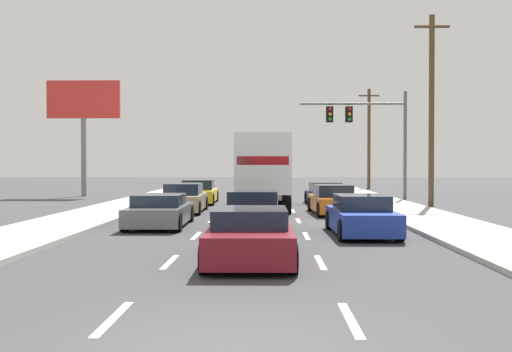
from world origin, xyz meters
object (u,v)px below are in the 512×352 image
at_px(car_gray, 160,211).
at_px(roadside_billboard, 83,112).
at_px(car_yellow, 199,193).
at_px(car_navy, 325,194).
at_px(traffic_signal_mast, 361,123).
at_px(car_maroon, 250,236).
at_px(car_blue, 361,216).
at_px(car_black, 252,212).
at_px(utility_pole_mid, 431,109).
at_px(car_orange, 333,201).
at_px(box_truck, 261,168).
at_px(car_tan, 184,199).
at_px(utility_pole_far, 369,137).

xyz_separation_m(car_gray, roadside_billboard, (-8.85, 19.95, 5.27)).
height_order(car_yellow, car_navy, car_yellow).
height_order(traffic_signal_mast, roadside_billboard, roadside_billboard).
height_order(car_maroon, car_blue, car_blue).
bearing_deg(car_maroon, car_black, 91.14).
height_order(car_black, car_navy, car_black).
distance_m(car_navy, traffic_signal_mast, 6.17).
bearing_deg(utility_pole_mid, car_orange, -142.16).
distance_m(box_truck, car_orange, 4.15).
bearing_deg(car_tan, car_gray, -89.61).
xyz_separation_m(car_tan, car_blue, (6.80, -8.75, -0.03)).
bearing_deg(car_navy, car_black, -105.43).
height_order(traffic_signal_mast, utility_pole_far, utility_pole_far).
bearing_deg(box_truck, car_navy, 49.68).
distance_m(car_navy, utility_pole_far, 21.60).
height_order(car_maroon, roadside_billboard, roadside_billboard).
distance_m(car_gray, car_navy, 13.76).
bearing_deg(roadside_billboard, traffic_signal_mast, -13.25).
relative_size(car_blue, traffic_signal_mast, 0.66).
xyz_separation_m(car_black, utility_pole_mid, (8.90, 11.19, 4.45)).
height_order(car_gray, roadside_billboard, roadside_billboard).
distance_m(car_orange, roadside_billboard, 21.78).
distance_m(traffic_signal_mast, utility_pole_far, 16.99).
bearing_deg(traffic_signal_mast, car_orange, -105.62).
xyz_separation_m(car_black, traffic_signal_mast, (6.20, 16.92, 4.13)).
relative_size(car_yellow, car_maroon, 1.01).
height_order(car_black, car_maroon, car_black).
xyz_separation_m(car_yellow, car_tan, (0.04, -6.24, 0.00)).
height_order(car_orange, roadside_billboard, roadside_billboard).
xyz_separation_m(car_gray, utility_pole_far, (12.73, 32.31, 4.02)).
relative_size(car_tan, utility_pole_mid, 0.46).
distance_m(car_black, car_maroon, 6.23).
xyz_separation_m(box_truck, car_orange, (3.22, -2.20, -1.44)).
bearing_deg(car_gray, car_orange, 39.95).
height_order(car_orange, traffic_signal_mast, traffic_signal_mast).
bearing_deg(roadside_billboard, car_black, -60.22).
relative_size(car_gray, roadside_billboard, 0.59).
xyz_separation_m(box_truck, roadside_billboard, (-12.34, 12.13, 3.78)).
relative_size(car_yellow, car_tan, 1.02).
xyz_separation_m(car_tan, car_gray, (0.04, -6.36, -0.06)).
bearing_deg(car_navy, roadside_billboard, 152.96).
bearing_deg(utility_pole_mid, car_tan, -163.91).
bearing_deg(car_yellow, car_navy, -5.80).
xyz_separation_m(car_maroon, car_orange, (3.28, 13.14, 0.03)).
bearing_deg(utility_pole_far, car_maroon, -103.14).
xyz_separation_m(box_truck, traffic_signal_mast, (6.02, 7.81, 2.71)).
distance_m(car_blue, traffic_signal_mast, 18.70).
height_order(car_gray, car_navy, car_navy).
xyz_separation_m(car_black, car_maroon, (0.12, -6.23, -0.05)).
height_order(car_tan, traffic_signal_mast, traffic_signal_mast).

